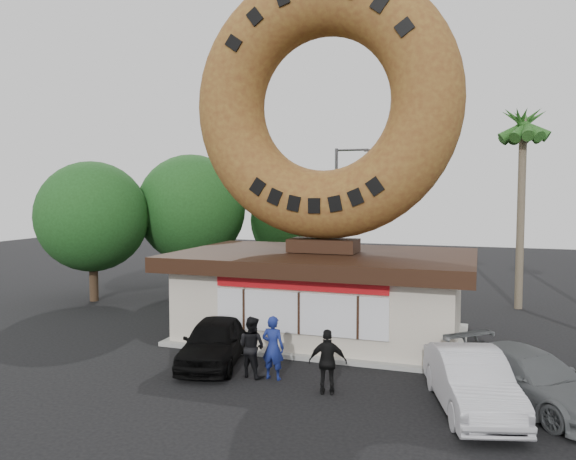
# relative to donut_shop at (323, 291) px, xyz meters

# --- Properties ---
(ground) EXTENTS (90.00, 90.00, 0.00)m
(ground) POSITION_rel_donut_shop_xyz_m (0.00, -5.98, -1.77)
(ground) COLOR black
(ground) RESTS_ON ground
(donut_shop) EXTENTS (11.20, 7.20, 3.80)m
(donut_shop) POSITION_rel_donut_shop_xyz_m (0.00, 0.00, 0.00)
(donut_shop) COLOR #BCB1A0
(donut_shop) RESTS_ON ground
(giant_donut) EXTENTS (10.24, 2.61, 10.24)m
(giant_donut) POSITION_rel_donut_shop_xyz_m (0.00, 0.02, 7.15)
(giant_donut) COLOR olive
(giant_donut) RESTS_ON donut_shop
(tree_west) EXTENTS (6.00, 6.00, 7.65)m
(tree_west) POSITION_rel_donut_shop_xyz_m (-9.50, 7.02, 2.87)
(tree_west) COLOR #473321
(tree_west) RESTS_ON ground
(tree_mid) EXTENTS (5.20, 5.20, 6.63)m
(tree_mid) POSITION_rel_donut_shop_xyz_m (-4.00, 9.02, 2.25)
(tree_mid) COLOR #473321
(tree_mid) RESTS_ON ground
(tree_far) EXTENTS (5.60, 5.60, 7.14)m
(tree_far) POSITION_rel_donut_shop_xyz_m (-13.00, 3.02, 2.56)
(tree_far) COLOR #473321
(tree_far) RESTS_ON ground
(palm_near) EXTENTS (2.60, 2.60, 9.75)m
(palm_near) POSITION_rel_donut_shop_xyz_m (7.50, 8.02, 6.65)
(palm_near) COLOR #726651
(palm_near) RESTS_ON ground
(street_lamp) EXTENTS (2.11, 0.20, 8.00)m
(street_lamp) POSITION_rel_donut_shop_xyz_m (-1.86, 10.02, 2.72)
(street_lamp) COLOR #59595E
(street_lamp) RESTS_ON ground
(person_left) EXTENTS (0.72, 0.49, 1.92)m
(person_left) POSITION_rel_donut_shop_xyz_m (-0.11, -5.27, -0.81)
(person_left) COLOR navy
(person_left) RESTS_ON ground
(person_center) EXTENTS (1.05, 0.92, 1.85)m
(person_center) POSITION_rel_donut_shop_xyz_m (-0.81, -5.26, -0.84)
(person_center) COLOR black
(person_center) RESTS_ON ground
(person_right) EXTENTS (1.14, 0.67, 1.82)m
(person_right) POSITION_rel_donut_shop_xyz_m (1.76, -5.93, -0.86)
(person_right) COLOR black
(person_right) RESTS_ON ground
(car_black) EXTENTS (2.67, 4.64, 1.49)m
(car_black) POSITION_rel_donut_shop_xyz_m (-2.46, -4.48, -1.02)
(car_black) COLOR black
(car_black) RESTS_ON ground
(car_silver) EXTENTS (2.81, 4.90, 1.53)m
(car_silver) POSITION_rel_donut_shop_xyz_m (5.54, -5.86, -1.00)
(car_silver) COLOR silver
(car_silver) RESTS_ON ground
(car_grey) EXTENTS (4.83, 5.03, 1.44)m
(car_grey) POSITION_rel_donut_shop_xyz_m (6.97, -4.99, -1.05)
(car_grey) COLOR slate
(car_grey) RESTS_ON ground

